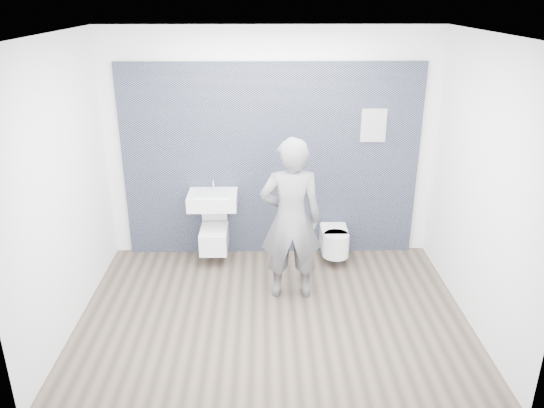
{
  "coord_description": "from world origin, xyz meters",
  "views": [
    {
      "loc": [
        -0.08,
        -4.72,
        3.14
      ],
      "look_at": [
        0.0,
        0.6,
        1.0
      ],
      "focal_mm": 35.0,
      "sensor_mm": 36.0,
      "label": 1
    }
  ],
  "objects_px": {
    "visitor": "(291,220)",
    "washbasin": "(213,200)",
    "toilet_square": "(214,237)",
    "toilet_rounded": "(335,241)"
  },
  "relations": [
    {
      "from": "toilet_square",
      "to": "visitor",
      "type": "bearing_deg",
      "value": -41.93
    },
    {
      "from": "toilet_square",
      "to": "visitor",
      "type": "relative_size",
      "value": 0.35
    },
    {
      "from": "washbasin",
      "to": "visitor",
      "type": "relative_size",
      "value": 0.32
    },
    {
      "from": "toilet_square",
      "to": "washbasin",
      "type": "bearing_deg",
      "value": 90.0
    },
    {
      "from": "washbasin",
      "to": "visitor",
      "type": "distance_m",
      "value": 1.22
    },
    {
      "from": "visitor",
      "to": "washbasin",
      "type": "bearing_deg",
      "value": -43.5
    },
    {
      "from": "washbasin",
      "to": "toilet_rounded",
      "type": "bearing_deg",
      "value": -2.14
    },
    {
      "from": "toilet_square",
      "to": "toilet_rounded",
      "type": "relative_size",
      "value": 1.14
    },
    {
      "from": "visitor",
      "to": "toilet_square",
      "type": "bearing_deg",
      "value": -42.95
    },
    {
      "from": "toilet_square",
      "to": "toilet_rounded",
      "type": "distance_m",
      "value": 1.49
    }
  ]
}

